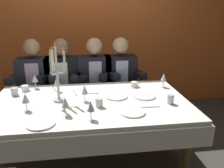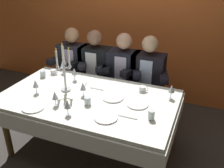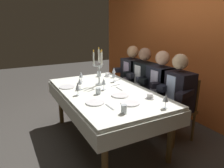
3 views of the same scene
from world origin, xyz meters
TOP-DOWN VIEW (x-y plane):
  - ground_plane at (0.00, 0.00)m, footprint 12.00×12.00m
  - back_wall at (0.00, 1.66)m, footprint 6.00×0.12m
  - dining_table at (0.00, 0.00)m, footprint 1.94×1.14m
  - candelabra at (-0.30, 0.04)m, footprint 0.15×0.17m
  - dinner_plate_0 at (0.27, 0.07)m, footprint 0.23×0.23m
  - dinner_plate_1 at (0.55, 0.04)m, footprint 0.23×0.23m
  - dinner_plate_2 at (-0.40, -0.42)m, footprint 0.23×0.23m
  - dinner_plate_3 at (0.35, -0.31)m, footprint 0.22×0.22m
  - wine_glass_0 at (-0.01, -0.39)m, footprint 0.07×0.07m
  - wine_glass_1 at (-0.21, -0.29)m, footprint 0.07×0.07m
  - wine_glass_2 at (-0.34, 0.31)m, footprint 0.07×0.07m
  - wine_glass_3 at (-0.05, -0.01)m, footprint 0.07×0.07m
  - wine_glass_4 at (0.84, 0.30)m, footprint 0.07×0.07m
  - wine_glass_5 at (-0.56, -0.15)m, footprint 0.07×0.07m
  - wine_glass_6 at (-0.59, 0.45)m, footprint 0.07×0.07m
  - water_tumbler_0 at (0.08, -0.15)m, footprint 0.07×0.07m
  - water_tumbler_1 at (0.75, -0.17)m, footprint 0.06×0.06m
  - water_tumbler_2 at (-0.77, 0.25)m, footprint 0.07×0.07m
  - coffee_cup_0 at (-0.69, 0.38)m, footprint 0.13×0.12m
  - coffee_cup_1 at (0.52, 0.34)m, footprint 0.13×0.12m
  - fork_0 at (-0.15, 0.23)m, footprint 0.06×0.17m
  - fork_1 at (-0.39, 0.42)m, footprint 0.07×0.17m
  - fork_2 at (0.02, 0.20)m, footprint 0.17×0.02m
  - knife_3 at (0.54, -0.22)m, footprint 0.19×0.02m
  - seated_diner_0 at (-0.68, 0.89)m, footprint 0.63×0.48m
  - seated_diner_1 at (-0.33, 0.89)m, footprint 0.63×0.48m
  - seated_diner_2 at (0.10, 0.89)m, footprint 0.63×0.48m
  - seated_diner_3 at (0.45, 0.89)m, footprint 0.63×0.48m

SIDE VIEW (x-z plane):
  - ground_plane at x=0.00m, z-range 0.00..0.00m
  - dining_table at x=0.00m, z-range 0.25..0.99m
  - seated_diner_0 at x=-0.68m, z-range 0.12..1.36m
  - seated_diner_1 at x=-0.33m, z-range 0.12..1.36m
  - seated_diner_2 at x=0.10m, z-range 0.12..1.36m
  - seated_diner_3 at x=0.45m, z-range 0.12..1.36m
  - fork_0 at x=-0.15m, z-range 0.74..0.75m
  - fork_1 at x=-0.39m, z-range 0.74..0.75m
  - fork_2 at x=0.02m, z-range 0.74..0.75m
  - knife_3 at x=0.54m, z-range 0.74..0.75m
  - dinner_plate_0 at x=0.27m, z-range 0.74..0.75m
  - dinner_plate_1 at x=0.55m, z-range 0.74..0.75m
  - dinner_plate_2 at x=-0.40m, z-range 0.74..0.75m
  - dinner_plate_3 at x=0.35m, z-range 0.74..0.75m
  - coffee_cup_0 at x=-0.69m, z-range 0.74..0.80m
  - coffee_cup_1 at x=0.52m, z-range 0.74..0.80m
  - water_tumbler_2 at x=-0.77m, z-range 0.74..0.82m
  - water_tumbler_0 at x=0.08m, z-range 0.74..0.82m
  - water_tumbler_1 at x=0.75m, z-range 0.74..0.83m
  - wine_glass_1 at x=-0.21m, z-range 0.77..0.94m
  - wine_glass_2 at x=-0.34m, z-range 0.77..0.94m
  - wine_glass_4 at x=0.84m, z-range 0.77..0.94m
  - wine_glass_6 at x=-0.59m, z-range 0.77..0.94m
  - wine_glass_0 at x=-0.01m, z-range 0.77..0.94m
  - wine_glass_3 at x=-0.05m, z-range 0.77..0.94m
  - wine_glass_5 at x=-0.56m, z-range 0.77..0.94m
  - candelabra at x=-0.30m, z-range 0.71..1.27m
  - back_wall at x=0.00m, z-range 0.00..2.70m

